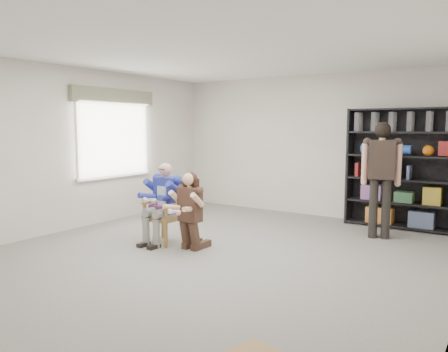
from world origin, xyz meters
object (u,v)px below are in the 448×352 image
Objects in this scene: seated_man at (164,203)px; standing_man at (381,181)px; armchair at (164,212)px; kneeling_woman at (189,212)px; bookshelf at (400,169)px.

standing_man is at bearing 39.51° from seated_man.
armchair is 0.52× the size of standing_man.
kneeling_woman is at bearing -10.59° from armchair.
kneeling_woman is (0.58, -0.12, -0.05)m from seated_man.
armchair is 3.44m from standing_man.
standing_man is at bearing -94.73° from bookshelf.
standing_man reaches higher than seated_man.
bookshelf is at bearing 56.83° from kneeling_woman.
bookshelf is at bearing 49.19° from seated_man.
seated_man is 0.67× the size of standing_man.
kneeling_woman is (0.58, -0.12, 0.09)m from armchair.
armchair is at bearing 169.41° from kneeling_woman.
armchair is 0.84× the size of kneeling_woman.
bookshelf is 1.14× the size of standing_man.
standing_man is (2.67, 2.12, 0.30)m from seated_man.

